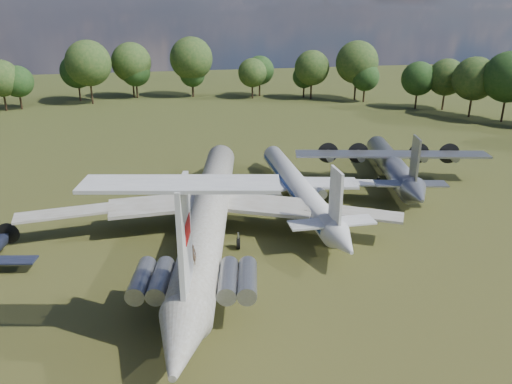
{
  "coord_description": "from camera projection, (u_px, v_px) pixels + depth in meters",
  "views": [
    {
      "loc": [
        -1.26,
        -56.74,
        26.6
      ],
      "look_at": [
        9.9,
        -1.82,
        5.0
      ],
      "focal_mm": 35.0,
      "sensor_mm": 36.0,
      "label": 1
    }
  ],
  "objects": [
    {
      "name": "ground",
      "position": [
        175.0,
        230.0,
        61.68
      ],
      "size": [
        300.0,
        300.0,
        0.0
      ],
      "primitive_type": "plane",
      "color": "#203E14",
      "rests_on": "ground"
    },
    {
      "name": "il62_airliner",
      "position": [
        210.0,
        218.0,
        58.17
      ],
      "size": [
        55.52,
        66.08,
        5.73
      ],
      "primitive_type": null,
      "rotation": [
        0.0,
        0.0,
        -0.2
      ],
      "color": "beige",
      "rests_on": "ground"
    },
    {
      "name": "tu104_jet",
      "position": [
        298.0,
        191.0,
        68.45
      ],
      "size": [
        32.14,
        42.68,
        4.25
      ],
      "primitive_type": null,
      "rotation": [
        0.0,
        0.0,
        -0.01
      ],
      "color": "silver",
      "rests_on": "ground"
    },
    {
      "name": "an12_transport",
      "position": [
        392.0,
        169.0,
        77.32
      ],
      "size": [
        36.27,
        38.92,
        4.37
      ],
      "primitive_type": null,
      "rotation": [
        0.0,
        0.0,
        -0.22
      ],
      "color": "#A8ABB1",
      "rests_on": "ground"
    },
    {
      "name": "person_on_il62",
      "position": [
        192.0,
        254.0,
        41.83
      ],
      "size": [
        0.69,
        0.46,
        1.87
      ],
      "primitive_type": "imported",
      "rotation": [
        0.0,
        0.0,
        3.16
      ],
      "color": "brown",
      "rests_on": "il62_airliner"
    }
  ]
}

